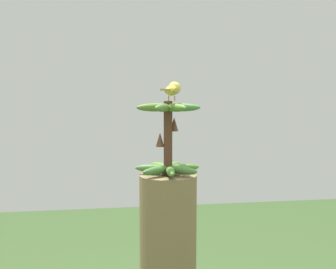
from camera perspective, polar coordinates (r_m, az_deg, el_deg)
The scene contains 2 objects.
banana_bunch at distance 1.77m, azimuth -0.01°, elevation -0.46°, with size 0.28×0.28×0.31m.
perched_bird at distance 1.79m, azimuth 0.65°, elevation 6.12°, with size 0.11×0.19×0.08m.
Camera 1 is at (-0.27, -1.74, 1.54)m, focal length 45.02 mm.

